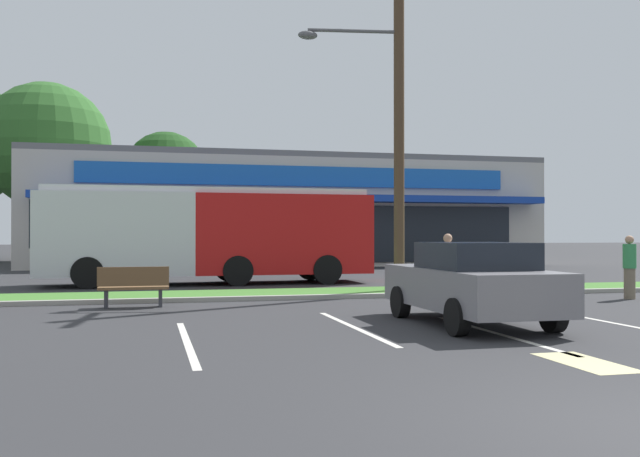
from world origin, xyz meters
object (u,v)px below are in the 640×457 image
pedestrian_near_bench (448,267)px  pedestrian_by_pole (630,267)px  utility_pole (394,100)px  city_bus (208,232)px  car_0 (471,282)px  bus_stop_bench (134,286)px

pedestrian_near_bench → pedestrian_by_pole: size_ratio=1.03×
utility_pole → city_bus: bearing=131.7°
utility_pole → car_0: size_ratio=2.37×
pedestrian_by_pole → bus_stop_bench: bearing=-162.1°
city_bus → bus_stop_bench: bearing=71.4°
bus_stop_bench → car_0: 7.79m
car_0 → bus_stop_bench: bearing=53.0°
car_0 → pedestrian_by_pole: size_ratio=2.62×
utility_pole → pedestrian_near_bench: (0.62, -2.26, -4.66)m
city_bus → pedestrian_by_pole: (10.25, -8.24, -0.93)m
city_bus → car_0: 12.69m
utility_pole → car_0: 8.24m
utility_pole → car_0: (-0.89, -6.69, -4.73)m
pedestrian_near_bench → pedestrian_by_pole: bearing=-78.3°
utility_pole → pedestrian_by_pole: utility_pole is taller
pedestrian_by_pole → city_bus: bearing=163.1°
bus_stop_bench → pedestrian_near_bench: pedestrian_near_bench is taller
city_bus → pedestrian_by_pole: city_bus is taller
utility_pole → bus_stop_bench: size_ratio=6.46×
car_0 → utility_pole: bearing=-7.6°
car_0 → pedestrian_near_bench: (1.51, 4.43, 0.07)m
utility_pole → bus_stop_bench: bearing=-164.3°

